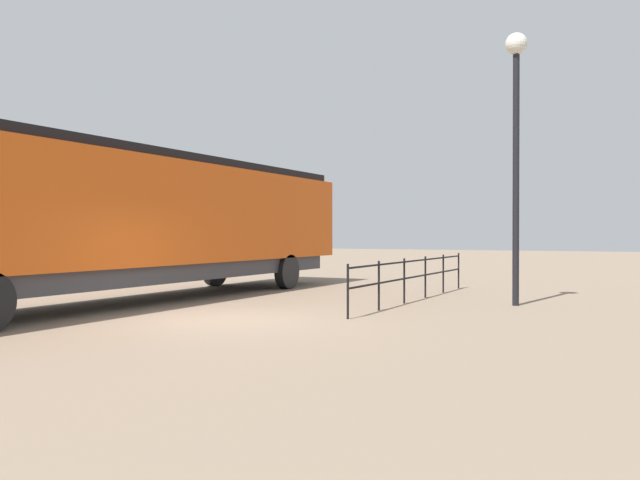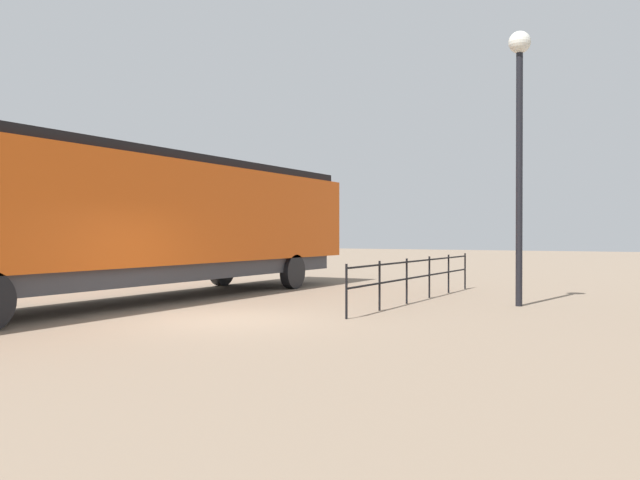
# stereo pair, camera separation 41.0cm
# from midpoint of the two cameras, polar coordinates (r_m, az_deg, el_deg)

# --- Properties ---
(ground_plane) EXTENTS (120.00, 120.00, 0.00)m
(ground_plane) POSITION_cam_midpoint_polar(r_m,az_deg,el_deg) (13.86, -7.66, -6.78)
(ground_plane) COLOR #84705B
(locomotive) EXTENTS (3.12, 16.77, 3.84)m
(locomotive) POSITION_cam_midpoint_polar(r_m,az_deg,el_deg) (18.27, -13.27, 1.82)
(locomotive) COLOR #D15114
(locomotive) RESTS_ON ground_plane
(lamp_post) EXTENTS (0.54, 0.54, 6.68)m
(lamp_post) POSITION_cam_midpoint_polar(r_m,az_deg,el_deg) (17.21, 17.37, 10.46)
(lamp_post) COLOR black
(lamp_post) RESTS_ON ground_plane
(platform_fence) EXTENTS (0.05, 8.64, 1.14)m
(platform_fence) POSITION_cam_midpoint_polar(r_m,az_deg,el_deg) (17.75, 9.09, -2.79)
(platform_fence) COLOR black
(platform_fence) RESTS_ON ground_plane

